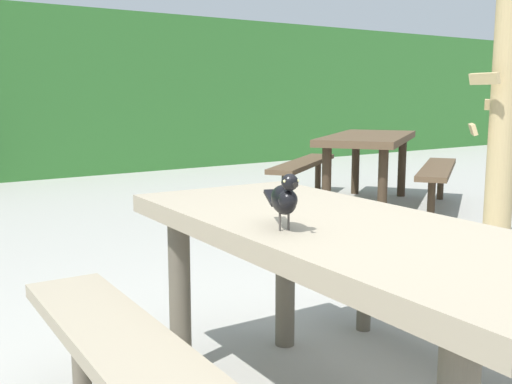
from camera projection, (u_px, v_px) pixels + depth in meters
picnic_table_foreground at (341, 277)px, 2.02m from camera, size 1.75×1.83×0.74m
bird_grackle at (285, 198)px, 1.86m from camera, size 0.13×0.28×0.18m
picnic_table_mid_left at (368, 153)px, 6.30m from camera, size 2.36×2.36×0.74m
stalk_post_right_side at (503, 117)px, 4.40m from camera, size 0.54×0.36×1.97m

